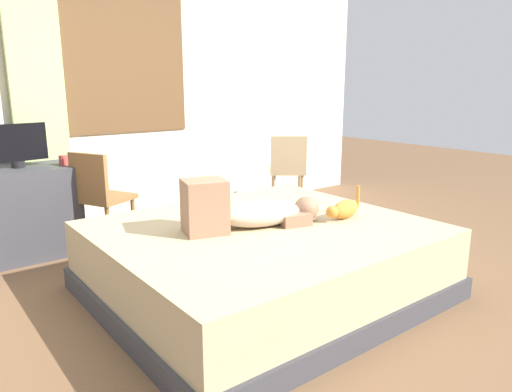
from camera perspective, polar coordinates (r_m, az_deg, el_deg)
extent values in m
plane|color=brown|center=(3.23, -0.07, -12.25)|extent=(16.00, 16.00, 0.00)
cube|color=beige|center=(4.87, -16.79, 13.44)|extent=(6.40, 0.12, 2.90)
cube|color=brown|center=(4.86, -15.26, 15.38)|extent=(1.20, 0.02, 1.35)
cube|color=white|center=(4.86, -15.26, 15.38)|extent=(1.12, 0.02, 1.27)
cube|color=#38383D|center=(3.30, 0.77, -10.37)|extent=(2.09, 1.85, 0.14)
cube|color=tan|center=(3.21, 0.78, -6.46)|extent=(2.03, 1.80, 0.34)
ellipsoid|color=#CCB299|center=(3.12, 0.56, -2.12)|extent=(0.61, 0.40, 0.17)
sphere|color=#8C664C|center=(3.27, 6.08, -1.51)|extent=(0.17, 0.17, 0.17)
cube|color=#8C664C|center=(2.98, -6.20, -1.26)|extent=(0.32, 0.30, 0.34)
cube|color=#8C664C|center=(3.22, 4.18, -2.49)|extent=(0.27, 0.32, 0.08)
ellipsoid|color=#C67A2D|center=(3.37, 10.70, -1.56)|extent=(0.27, 0.14, 0.13)
sphere|color=#C67A2D|center=(3.24, 9.14, -1.90)|extent=(0.08, 0.08, 0.08)
cylinder|color=#C67A2D|center=(3.47, 12.17, -0.07)|extent=(0.02, 0.02, 0.16)
cube|color=#38383D|center=(4.33, -26.71, -1.82)|extent=(0.90, 0.56, 0.74)
cylinder|color=black|center=(4.26, -26.70, 3.40)|extent=(0.10, 0.10, 0.05)
cube|color=black|center=(4.24, -26.94, 5.73)|extent=(0.48, 0.09, 0.30)
cylinder|color=#B23D38|center=(4.24, -22.13, 4.03)|extent=(0.08, 0.08, 0.08)
cylinder|color=brown|center=(4.45, -17.47, -2.61)|extent=(0.04, 0.04, 0.44)
cylinder|color=brown|center=(4.25, -14.49, -3.15)|extent=(0.04, 0.04, 0.44)
cylinder|color=brown|center=(4.24, -20.29, -3.59)|extent=(0.04, 0.04, 0.44)
cylinder|color=brown|center=(4.04, -17.30, -4.22)|extent=(0.04, 0.04, 0.44)
cube|color=brown|center=(4.18, -17.62, -0.22)|extent=(0.51, 0.51, 0.04)
cube|color=brown|center=(4.02, -19.49, 2.18)|extent=(0.20, 0.36, 0.38)
cylinder|color=tan|center=(5.43, 2.05, 0.85)|extent=(0.04, 0.04, 0.44)
cylinder|color=tan|center=(5.45, 5.25, 0.85)|extent=(0.04, 0.04, 0.44)
cylinder|color=tan|center=(5.14, 2.17, 0.12)|extent=(0.04, 0.04, 0.44)
cylinder|color=tan|center=(5.16, 5.55, 0.12)|extent=(0.04, 0.04, 0.44)
cube|color=tan|center=(5.25, 3.79, 3.05)|extent=(0.53, 0.53, 0.04)
cube|color=tan|center=(5.04, 3.96, 5.05)|extent=(0.32, 0.26, 0.38)
cube|color=#ADCC75|center=(4.55, -24.61, 9.72)|extent=(0.44, 0.06, 2.40)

